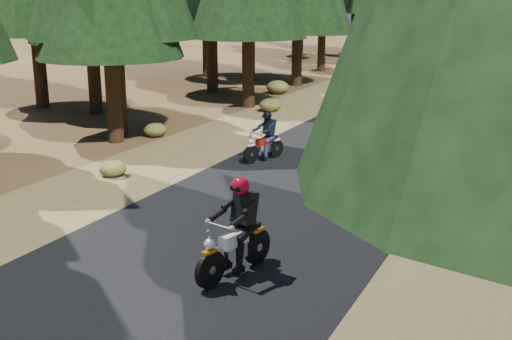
{
  "coord_description": "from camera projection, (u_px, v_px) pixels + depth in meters",
  "views": [
    {
      "loc": [
        5.55,
        -9.97,
        4.63
      ],
      "look_at": [
        0.0,
        1.5,
        1.1
      ],
      "focal_mm": 45.0,
      "sensor_mm": 36.0,
      "label": 1
    }
  ],
  "objects": [
    {
      "name": "ground",
      "position": [
        222.0,
        244.0,
        12.21
      ],
      "size": [
        120.0,
        120.0,
        0.0
      ],
      "primitive_type": "plane",
      "color": "#402917",
      "rests_on": "ground"
    },
    {
      "name": "road",
      "position": [
        315.0,
        178.0,
        16.55
      ],
      "size": [
        6.0,
        100.0,
        0.01
      ],
      "primitive_type": "cube",
      "color": "black",
      "rests_on": "ground"
    },
    {
      "name": "shoulder_l",
      "position": [
        165.0,
        159.0,
        18.48
      ],
      "size": [
        3.2,
        100.0,
        0.01
      ],
      "primitive_type": "cube",
      "color": "brown",
      "rests_on": "ground"
    },
    {
      "name": "shoulder_r",
      "position": [
        504.0,
        203.0,
        14.62
      ],
      "size": [
        3.2,
        100.0,
        0.01
      ],
      "primitive_type": "cube",
      "color": "brown",
      "rests_on": "ground"
    },
    {
      "name": "understory_shrubs",
      "position": [
        388.0,
        152.0,
        18.08
      ],
      "size": [
        14.52,
        29.7,
        0.67
      ],
      "color": "#474C1E",
      "rests_on": "ground"
    },
    {
      "name": "rider_lead",
      "position": [
        235.0,
        244.0,
        10.72
      ],
      "size": [
        0.96,
        1.98,
        1.69
      ],
      "rotation": [
        0.0,
        0.0,
        2.93
      ],
      "color": "silver",
      "rests_on": "road"
    },
    {
      "name": "rider_follow",
      "position": [
        264.0,
        144.0,
        18.19
      ],
      "size": [
        0.97,
        1.64,
        1.4
      ],
      "rotation": [
        0.0,
        0.0,
        2.8
      ],
      "color": "maroon",
      "rests_on": "road"
    }
  ]
}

